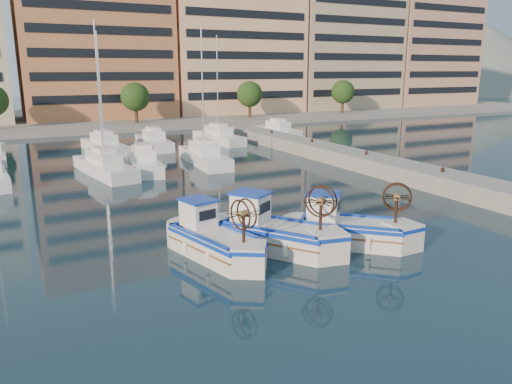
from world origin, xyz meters
name	(u,v)px	position (x,y,z in m)	size (l,w,h in m)	color
ground	(338,246)	(0.00, 0.00, 0.00)	(300.00, 300.00, 0.00)	#1B3748
quay	(420,175)	(13.00, 8.00, 0.60)	(3.00, 60.00, 1.20)	gray
waterfront	(147,49)	(9.23, 65.04, 11.10)	(180.00, 40.00, 25.60)	gray
hill_east	(472,92)	(140.00, 110.00, 0.00)	(160.00, 160.00, 50.00)	slate
yacht_marina	(125,154)	(-3.53, 27.62, 0.53)	(36.24, 22.37, 11.50)	white
fishing_boat_a	(214,239)	(-5.64, 1.38, 0.83)	(2.99, 4.98, 3.02)	silver
fishing_boat_b	(274,231)	(-2.90, 0.93, 0.89)	(4.51, 5.28, 3.24)	silver
fishing_boat_c	(347,227)	(0.48, -0.03, 0.85)	(4.83, 4.66, 3.08)	silver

